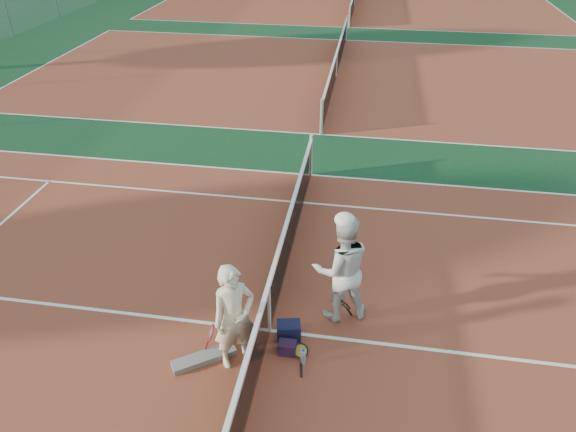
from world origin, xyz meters
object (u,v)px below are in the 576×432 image
(racket_red, at_px, (212,340))
(sports_bag_navy, at_px, (289,331))
(racket_black_held, at_px, (344,311))
(net_main, at_px, (269,308))
(racket_spare, at_px, (301,352))
(water_bottle, at_px, (303,358))
(player_a, at_px, (234,317))
(sports_bag_purple, at_px, (287,348))
(player_b, at_px, (341,268))

(racket_red, relative_size, sports_bag_navy, 1.51)
(racket_black_held, bearing_deg, net_main, -36.53)
(racket_spare, bearing_deg, racket_red, 88.86)
(sports_bag_navy, xyz_separation_m, water_bottle, (0.31, -0.52, -0.00))
(net_main, distance_m, water_bottle, 0.96)
(player_a, distance_m, racket_black_held, 2.00)
(sports_bag_purple, bearing_deg, racket_red, -170.87)
(racket_red, height_order, water_bottle, racket_red)
(net_main, xyz_separation_m, racket_black_held, (1.19, 0.38, -0.24))
(net_main, relative_size, sports_bag_purple, 39.37)
(player_b, height_order, racket_red, player_b)
(player_b, xyz_separation_m, sports_bag_purple, (-0.73, -1.02, -0.88))
(racket_black_held, relative_size, sports_bag_navy, 1.40)
(racket_black_held, distance_m, racket_spare, 1.02)
(net_main, bearing_deg, sports_bag_navy, -15.73)
(player_b, xyz_separation_m, racket_spare, (-0.51, -1.01, -0.94))
(net_main, height_order, water_bottle, net_main)
(racket_red, height_order, racket_black_held, racket_red)
(racket_red, bearing_deg, player_b, 18.14)
(player_a, bearing_deg, racket_black_held, -4.55)
(player_a, bearing_deg, water_bottle, -34.76)
(player_b, relative_size, sports_bag_navy, 5.21)
(net_main, distance_m, sports_bag_purple, 0.69)
(racket_black_held, bearing_deg, sports_bag_purple, -9.87)
(water_bottle, bearing_deg, sports_bag_purple, 145.80)
(player_a, distance_m, water_bottle, 1.28)
(racket_spare, bearing_deg, net_main, 45.06)
(player_b, xyz_separation_m, racket_red, (-1.89, -1.21, -0.70))
(racket_red, relative_size, racket_spare, 0.96)
(water_bottle, bearing_deg, racket_red, 179.91)
(net_main, distance_m, player_a, 0.88)
(racket_spare, bearing_deg, player_b, -36.22)
(racket_red, bearing_deg, player_a, -24.44)
(racket_red, relative_size, water_bottle, 1.92)
(sports_bag_navy, bearing_deg, racket_red, -155.36)
(racket_spare, distance_m, sports_bag_navy, 0.41)
(sports_bag_purple, xyz_separation_m, water_bottle, (0.28, -0.19, 0.04))
(player_b, relative_size, racket_spare, 3.31)
(player_b, bearing_deg, racket_red, 13.83)
(racket_black_held, height_order, sports_bag_navy, racket_black_held)
(sports_bag_purple, bearing_deg, player_b, 54.64)
(net_main, xyz_separation_m, water_bottle, (0.64, -0.62, -0.36))
(racket_black_held, xyz_separation_m, racket_spare, (-0.61, -0.79, -0.22))
(player_a, xyz_separation_m, sports_bag_navy, (0.72, 0.59, -0.76))
(racket_black_held, relative_size, water_bottle, 1.78)
(racket_red, bearing_deg, net_main, 23.13)
(sports_bag_navy, bearing_deg, racket_spare, -52.72)
(player_b, xyz_separation_m, water_bottle, (-0.45, -1.21, -0.84))
(player_a, bearing_deg, racket_red, 131.47)
(player_a, relative_size, racket_black_held, 3.39)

